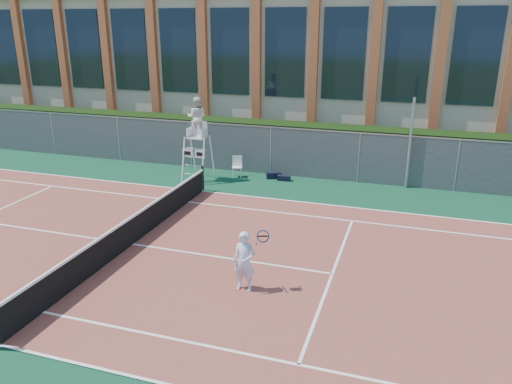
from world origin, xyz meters
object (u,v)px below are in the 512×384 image
(umpire_chair, at_px, (197,119))
(plastic_chair, at_px, (237,165))
(steel_pole, at_px, (410,144))
(tennis_player, at_px, (245,261))

(umpire_chair, height_order, plastic_chair, umpire_chair)
(plastic_chair, bearing_deg, umpire_chair, -148.12)
(steel_pole, relative_size, plastic_chair, 4.05)
(plastic_chair, relative_size, tennis_player, 0.58)
(tennis_player, bearing_deg, steel_pole, 70.06)
(plastic_chair, height_order, tennis_player, tennis_player)
(steel_pole, xyz_separation_m, umpire_chair, (-8.89, -1.65, 0.80))
(steel_pole, distance_m, tennis_player, 10.97)
(steel_pole, bearing_deg, plastic_chair, -174.43)
(umpire_chair, xyz_separation_m, tennis_player, (5.17, -8.61, -1.87))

